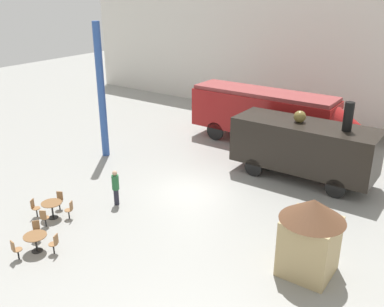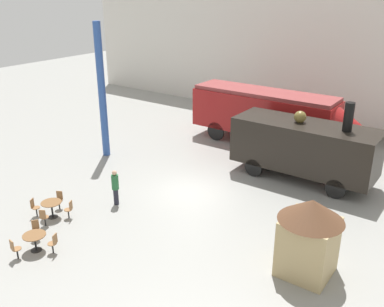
{
  "view_description": "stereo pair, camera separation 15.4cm",
  "coord_description": "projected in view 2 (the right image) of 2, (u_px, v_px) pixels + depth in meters",
  "views": [
    {
      "loc": [
        11.33,
        -16.09,
        9.9
      ],
      "look_at": [
        -0.69,
        1.0,
        1.6
      ],
      "focal_mm": 40.0,
      "sensor_mm": 36.0,
      "label": 1
    },
    {
      "loc": [
        11.46,
        -16.0,
        9.9
      ],
      "look_at": [
        -0.69,
        1.0,
        1.6
      ],
      "focal_mm": 40.0,
      "sensor_mm": 36.0,
      "label": 2
    }
  ],
  "objects": [
    {
      "name": "backdrop_wall",
      "position": [
        312.0,
        61.0,
        32.04
      ],
      "size": [
        44.0,
        0.15,
        9.0
      ],
      "color": "silver",
      "rests_on": "ground_plane"
    },
    {
      "name": "support_pillar",
      "position": [
        102.0,
        92.0,
        25.17
      ],
      "size": [
        0.44,
        0.44,
        8.0
      ],
      "color": "#2D519E",
      "rests_on": "ground_plane"
    },
    {
      "name": "visitor_person",
      "position": [
        115.0,
        186.0,
        20.3
      ],
      "size": [
        0.34,
        0.34,
        1.77
      ],
      "color": "#262633",
      "rests_on": "ground_plane"
    },
    {
      "name": "cafe_table_near",
      "position": [
        51.0,
        205.0,
        19.28
      ],
      "size": [
        0.92,
        0.92,
        0.76
      ],
      "color": "black",
      "rests_on": "ground_plane"
    },
    {
      "name": "ground_plane",
      "position": [
        192.0,
        191.0,
        21.94
      ],
      "size": [
        80.0,
        80.0,
        0.0
      ],
      "primitive_type": "plane",
      "color": "gray"
    },
    {
      "name": "cafe_chair_4",
      "position": [
        36.0,
        229.0,
        17.63
      ],
      "size": [
        0.41,
        0.4,
        0.87
      ],
      "rotation": [
        0.0,
        0.0,
        5.62
      ],
      "color": "black",
      "rests_on": "ground_plane"
    },
    {
      "name": "cafe_chair_5",
      "position": [
        15.0,
        248.0,
        16.33
      ],
      "size": [
        0.36,
        0.37,
        0.87
      ],
      "rotation": [
        0.0,
        0.0,
        7.71
      ],
      "color": "black",
      "rests_on": "ground_plane"
    },
    {
      "name": "cafe_chair_3",
      "position": [
        44.0,
        217.0,
        18.55
      ],
      "size": [
        0.39,
        0.4,
        0.87
      ],
      "rotation": [
        0.0,
        0.0,
        8.35
      ],
      "color": "black",
      "rests_on": "ground_plane"
    },
    {
      "name": "cafe_chair_6",
      "position": [
        54.0,
        242.0,
        16.71
      ],
      "size": [
        0.39,
        0.38,
        0.87
      ],
      "rotation": [
        0.0,
        0.0,
        9.81
      ],
      "color": "black",
      "rests_on": "ground_plane"
    },
    {
      "name": "cafe_table_mid",
      "position": [
        35.0,
        238.0,
        16.86
      ],
      "size": [
        0.91,
        0.91,
        0.71
      ],
      "color": "black",
      "rests_on": "ground_plane"
    },
    {
      "name": "steam_locomotive",
      "position": [
        304.0,
        146.0,
        22.7
      ],
      "size": [
        7.54,
        2.69,
        4.59
      ],
      "color": "black",
      "rests_on": "ground_plane"
    },
    {
      "name": "cafe_chair_0",
      "position": [
        69.0,
        208.0,
        19.22
      ],
      "size": [
        0.4,
        0.39,
        0.87
      ],
      "rotation": [
        0.0,
        0.0,
        3.64
      ],
      "color": "black",
      "rests_on": "ground_plane"
    },
    {
      "name": "ticket_kiosk",
      "position": [
        309.0,
        233.0,
        15.17
      ],
      "size": [
        2.34,
        2.34,
        3.0
      ],
      "color": "tan",
      "rests_on": "ground_plane"
    },
    {
      "name": "streamlined_locomotive",
      "position": [
        275.0,
        114.0,
        27.28
      ],
      "size": [
        11.46,
        2.59,
        3.57
      ],
      "color": "maroon",
      "rests_on": "ground_plane"
    },
    {
      "name": "cafe_chair_2",
      "position": [
        34.0,
        206.0,
        19.41
      ],
      "size": [
        0.4,
        0.39,
        0.87
      ],
      "rotation": [
        0.0,
        0.0,
        6.78
      ],
      "color": "black",
      "rests_on": "ground_plane"
    },
    {
      "name": "cafe_chair_1",
      "position": [
        59.0,
        199.0,
        20.08
      ],
      "size": [
        0.39,
        0.4,
        0.87
      ],
      "rotation": [
        0.0,
        0.0,
        5.21
      ],
      "color": "black",
      "rests_on": "ground_plane"
    }
  ]
}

